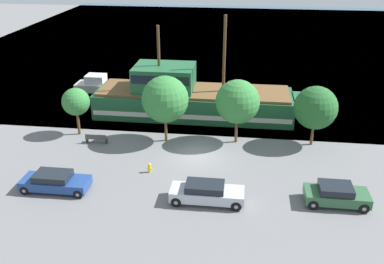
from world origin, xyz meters
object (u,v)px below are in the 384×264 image
object	(u,v)px
moored_boat_dockside	(99,85)
parked_car_curb_rear	(336,194)
pirate_ship	(190,98)
fire_hydrant	(150,167)
parked_car_curb_mid	(55,181)
parked_car_curb_front	(207,193)
bench_promenade_east	(96,138)

from	to	relation	value
moored_boat_dockside	parked_car_curb_rear	world-z (taller)	moored_boat_dockside
pirate_ship	fire_hydrant	bearing A→B (deg)	-97.34
parked_car_curb_rear	parked_car_curb_mid	bearing A→B (deg)	-177.97
parked_car_curb_rear	fire_hydrant	xyz separation A→B (m)	(-13.28, 2.59, -0.31)
parked_car_curb_rear	fire_hydrant	distance (m)	13.53
pirate_ship	fire_hydrant	xyz separation A→B (m)	(-1.54, -11.91, -1.36)
pirate_ship	parked_car_curb_mid	size ratio (longest dim) A/B	4.35
parked_car_curb_mid	parked_car_curb_rear	world-z (taller)	parked_car_curb_rear
moored_boat_dockside	parked_car_curb_front	bearing A→B (deg)	-55.70
pirate_ship	moored_boat_dockside	distance (m)	12.97
moored_boat_dockside	fire_hydrant	size ratio (longest dim) A/B	7.12
pirate_ship	parked_car_curb_front	distance (m)	15.73
parked_car_curb_mid	bench_promenade_east	distance (m)	7.66
moored_boat_dockside	fire_hydrant	distance (m)	20.48
parked_car_curb_front	bench_promenade_east	world-z (taller)	parked_car_curb_front
parked_car_curb_front	parked_car_curb_rear	size ratio (longest dim) A/B	1.18
pirate_ship	bench_promenade_east	distance (m)	10.51
moored_boat_dockside	bench_promenade_east	bearing A→B (deg)	-72.60
fire_hydrant	bench_promenade_east	distance (m)	7.16
parked_car_curb_front	parked_car_curb_mid	size ratio (longest dim) A/B	1.04
pirate_ship	moored_boat_dockside	bearing A→B (deg)	152.31
moored_boat_dockside	parked_car_curb_front	xyz separation A→B (m)	(14.59, -21.38, 0.04)
parked_car_curb_front	bench_promenade_east	xyz separation A→B (m)	(-10.34, 7.84, -0.29)
moored_boat_dockside	parked_car_curb_mid	world-z (taller)	moored_boat_dockside
parked_car_curb_front	fire_hydrant	world-z (taller)	parked_car_curb_front
moored_boat_dockside	parked_car_curb_mid	distance (m)	21.54
parked_car_curb_mid	parked_car_curb_rear	bearing A→B (deg)	2.03
parked_car_curb_front	parked_car_curb_mid	distance (m)	10.74
moored_boat_dockside	parked_car_curb_mid	size ratio (longest dim) A/B	1.15
moored_boat_dockside	parked_car_curb_front	size ratio (longest dim) A/B	1.10
pirate_ship	parked_car_curb_mid	distance (m)	17.02
fire_hydrant	moored_boat_dockside	bearing A→B (deg)	118.95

